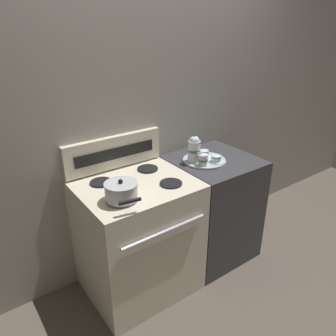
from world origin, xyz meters
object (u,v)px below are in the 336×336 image
Objects in this scene: stove at (138,237)px; teacup_right at (216,159)px; saucepan at (121,191)px; creamer_jug at (203,160)px; teapot at (194,149)px; serving_tray at (204,160)px; teacup_left at (204,154)px.

teacup_right is at bearing -6.21° from stove.
creamer_jug is at bearing 7.06° from saucepan.
stove is at bearing -175.82° from teapot.
saucepan is 0.86m from teacup_right.
stove is 0.56m from saucepan.
stove is 2.67× the size of serving_tray.
saucepan is 3.38× the size of creamer_jug.
creamer_jug is at bearing -134.76° from teacup_left.
creamer_jug reaches higher than teacup_right.
teacup_right is at bearing -41.35° from teapot.
serving_tray is 3.96× the size of creamer_jug.
teapot is at bearing 4.18° from stove.
teacup_right is (0.13, -0.11, -0.08)m from teapot.
serving_tray is at bearing -14.09° from teapot.
teacup_left and teacup_right have the same top height.
stove is 0.77m from teapot.
teacup_right is 1.36× the size of creamer_jug.
saucepan is at bearing -141.92° from stove.
teacup_left is at bearing 91.05° from teacup_right.
saucepan reaches higher than teacup_left.
saucepan is 1.29× the size of teapot.
stove is 3.14× the size of saucepan.
serving_tray reaches higher than stove.
teapot is 1.93× the size of teacup_left.
saucepan is 0.88m from teacup_left.
serving_tray is at bearing 11.38° from saucepan.
stove is 10.60× the size of creamer_jug.
serving_tray is 0.07m from teacup_left.
teapot is 1.93× the size of teacup_right.
saucepan is at bearing -166.20° from teacup_left.
creamer_jug is at bearing -85.37° from teapot.
teacup_left reaches higher than serving_tray.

